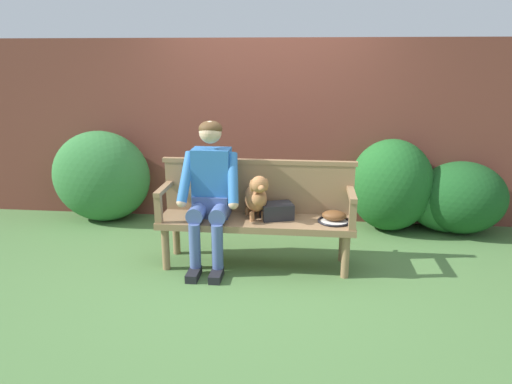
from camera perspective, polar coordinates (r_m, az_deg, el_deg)
The scene contains 15 objects.
ground_plane at distance 4.57m, azimuth 0.00°, elevation -8.48°, with size 40.00×40.00×0.00m, color #4C753D.
brick_garden_fence at distance 5.70m, azimuth 1.60°, elevation 7.21°, with size 8.00×0.30×2.05m, color brown.
hedge_bush_far_right at distance 5.70m, azimuth 22.86°, elevation -0.59°, with size 0.95×0.80×0.78m, color #194C1E.
hedge_bush_mid_left at distance 5.51m, azimuth 15.51°, elevation 0.78°, with size 0.90×0.81×1.01m, color #1E5B23.
hedge_bush_far_left at distance 5.68m, azimuth 21.91°, elevation -0.85°, with size 0.96×0.60×0.72m, color #286B2D.
hedge_bush_mid_right at distance 5.87m, azimuth -17.65°, elevation 1.74°, with size 1.14×0.71×1.05m, color #337538.
garden_bench at distance 4.42m, azimuth 0.00°, elevation -3.86°, with size 1.76×0.48×0.45m.
bench_backrest at distance 4.53m, azimuth 0.28°, elevation 0.77°, with size 1.80×0.06×0.50m.
bench_armrest_left_end at distance 4.43m, azimuth -10.97°, elevation -0.61°, with size 0.06×0.48×0.28m.
bench_armrest_right_end at distance 4.26m, azimuth 11.17°, elevation -1.29°, with size 0.06×0.48×0.28m.
person_seated at distance 4.37m, azimuth -5.35°, elevation 0.41°, with size 0.56×0.64×1.32m.
dog_on_bench at distance 4.34m, azimuth 0.06°, elevation -0.50°, with size 0.29×0.41×0.42m.
tennis_racket at distance 4.39m, azimuth 9.15°, elevation -3.25°, with size 0.33×0.58×0.03m.
baseball_glove at distance 4.40m, azimuth 9.13°, elevation -2.74°, with size 0.22×0.17×0.09m, color brown.
sports_bag at distance 4.39m, azimuth 2.44°, elevation -2.22°, with size 0.28×0.20×0.14m, color #232328.
Camera 1 is at (0.45, -4.14, 1.88)m, focal length 34.20 mm.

